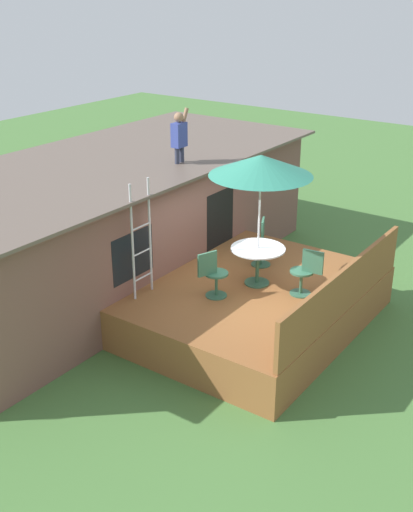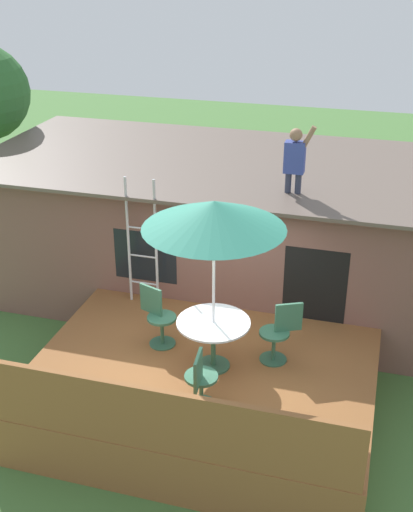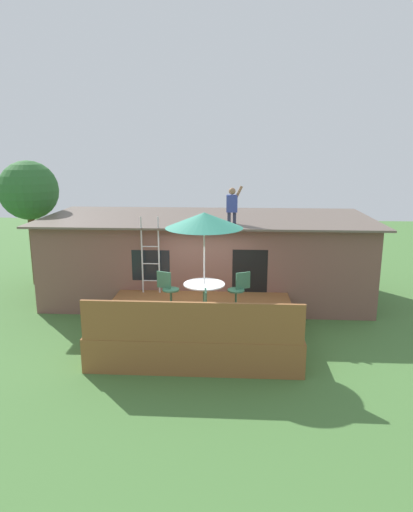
% 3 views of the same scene
% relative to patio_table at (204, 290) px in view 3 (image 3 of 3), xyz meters
% --- Properties ---
extents(ground_plane, '(40.00, 40.00, 0.00)m').
position_rel_patio_table_xyz_m(ground_plane, '(-0.15, 0.08, -1.39)').
color(ground_plane, '#477538').
extents(house, '(10.50, 4.50, 2.68)m').
position_rel_patio_table_xyz_m(house, '(-0.15, 3.68, -0.04)').
color(house, brown).
rests_on(house, ground).
extents(deck, '(4.87, 3.98, 0.80)m').
position_rel_patio_table_xyz_m(deck, '(-0.15, 0.08, -0.99)').
color(deck, brown).
rests_on(deck, ground).
extents(deck_railing, '(4.77, 0.08, 0.90)m').
position_rel_patio_table_xyz_m(deck_railing, '(-0.15, -1.85, -0.14)').
color(deck_railing, brown).
rests_on(deck_railing, deck).
extents(patio_table, '(1.04, 1.04, 0.74)m').
position_rel_patio_table_xyz_m(patio_table, '(0.00, 0.00, 0.00)').
color(patio_table, '#33664C').
rests_on(patio_table, deck).
extents(patio_umbrella, '(1.90, 1.90, 2.54)m').
position_rel_patio_table_xyz_m(patio_umbrella, '(-0.00, 0.00, 1.76)').
color(patio_umbrella, silver).
rests_on(patio_umbrella, deck).
extents(step_ladder, '(0.52, 0.04, 2.20)m').
position_rel_patio_table_xyz_m(step_ladder, '(-1.62, 1.49, 0.51)').
color(step_ladder, silver).
rests_on(step_ladder, deck).
extents(person_figure, '(0.47, 0.20, 1.11)m').
position_rel_patio_table_xyz_m(person_figure, '(0.67, 2.36, 1.90)').
color(person_figure, '#33384C').
rests_on(person_figure, house).
extents(patio_chair_left, '(0.60, 0.44, 0.92)m').
position_rel_patio_table_xyz_m(patio_chair_left, '(-0.96, 0.37, -0.13)').
color(patio_chair_left, '#33664C').
rests_on(patio_chair_left, deck).
extents(patio_chair_right, '(0.59, 0.44, 0.92)m').
position_rel_patio_table_xyz_m(patio_chair_right, '(0.86, 0.42, -0.13)').
color(patio_chair_right, '#33664C').
rests_on(patio_chair_right, deck).
extents(patio_chair_near, '(0.44, 0.62, 0.92)m').
position_rel_patio_table_xyz_m(patio_chair_near, '(0.09, -0.97, -0.13)').
color(patio_chair_near, '#33664C').
rests_on(patio_chair_near, deck).
extents(backyard_tree, '(2.05, 2.05, 4.43)m').
position_rel_patio_table_xyz_m(backyard_tree, '(-6.43, 4.66, 1.98)').
color(backyard_tree, brown).
rests_on(backyard_tree, ground).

